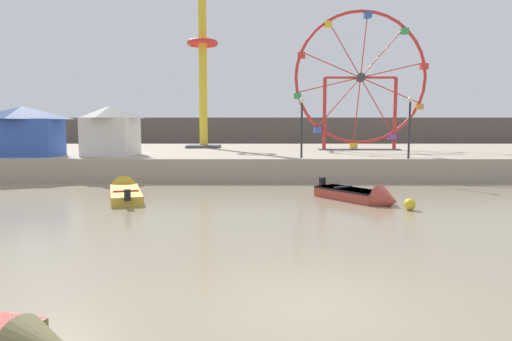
{
  "coord_description": "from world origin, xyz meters",
  "views": [
    {
      "loc": [
        -0.99,
        -7.46,
        3.08
      ],
      "look_at": [
        -0.92,
        11.04,
        1.27
      ],
      "focal_mm": 30.9,
      "sensor_mm": 36.0,
      "label": 1
    }
  ],
  "objects": [
    {
      "name": "promenade_lamp_far",
      "position": [
        1.66,
        18.08,
        3.63
      ],
      "size": [
        0.32,
        0.32,
        3.48
      ],
      "color": "#2D2D33",
      "rests_on": "quay_promenade"
    },
    {
      "name": "mooring_buoy_orange",
      "position": [
        4.78,
        8.81,
        0.22
      ],
      "size": [
        0.44,
        0.44,
        0.44
      ],
      "primitive_type": "sphere",
      "color": "yellow",
      "rests_on": "ground_plane"
    },
    {
      "name": "ferris_wheel_red_frame",
      "position": [
        7.14,
        27.24,
        6.73
      ],
      "size": [
        10.35,
        1.2,
        10.77
      ],
      "color": "red",
      "rests_on": "quay_promenade"
    },
    {
      "name": "ground_plane",
      "position": [
        0.0,
        0.0,
        0.0
      ],
      "size": [
        240.0,
        240.0,
        0.0
      ],
      "primitive_type": "plane",
      "color": "gray"
    },
    {
      "name": "carnival_booth_blue_tent",
      "position": [
        -15.3,
        19.6,
        2.91
      ],
      "size": [
        4.72,
        2.75,
        3.06
      ],
      "rotation": [
        0.0,
        0.0,
        -0.02
      ],
      "color": "#3356B7",
      "rests_on": "quay_promenade"
    },
    {
      "name": "carnival_booth_white_ticket",
      "position": [
        -10.14,
        20.41,
        2.95
      ],
      "size": [
        3.33,
        3.46,
        3.14
      ],
      "rotation": [
        0.0,
        0.0,
        -0.06
      ],
      "color": "silver",
      "rests_on": "quay_promenade"
    },
    {
      "name": "distant_town_skyline",
      "position": [
        0.0,
        53.0,
        2.2
      ],
      "size": [
        140.0,
        3.0,
        4.4
      ],
      "primitive_type": "cube",
      "color": "#564C47",
      "rests_on": "ground_plane"
    },
    {
      "name": "motorboat_mustard_yellow",
      "position": [
        -6.99,
        12.45,
        0.21
      ],
      "size": [
        2.87,
        5.63,
        1.16
      ],
      "rotation": [
        0.0,
        0.0,
        1.89
      ],
      "color": "gold",
      "rests_on": "ground_plane"
    },
    {
      "name": "motorboat_faded_red",
      "position": [
        3.44,
        10.7,
        0.25
      ],
      "size": [
        3.29,
        3.95,
        1.16
      ],
      "rotation": [
        0.0,
        0.0,
        5.33
      ],
      "color": "#B24238",
      "rests_on": "ground_plane"
    },
    {
      "name": "promenade_lamp_near",
      "position": [
        7.67,
        17.47,
        3.64
      ],
      "size": [
        0.32,
        0.32,
        3.49
      ],
      "color": "#2D2D33",
      "rests_on": "quay_promenade"
    },
    {
      "name": "quay_promenade",
      "position": [
        0.0,
        28.78,
        0.66
      ],
      "size": [
        110.0,
        23.45,
        1.32
      ],
      "primitive_type": "cube",
      "color": "tan",
      "rests_on": "ground_plane"
    },
    {
      "name": "drop_tower_yellow_tower",
      "position": [
        -5.55,
        30.96,
        7.73
      ],
      "size": [
        2.8,
        2.8,
        13.37
      ],
      "color": "gold",
      "rests_on": "quay_promenade"
    }
  ]
}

